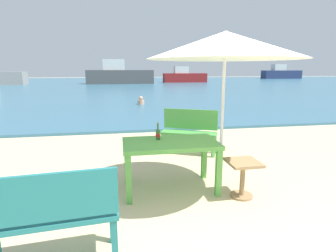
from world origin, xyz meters
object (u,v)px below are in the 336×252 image
(picnic_table_green, at_px, (170,149))
(swimmer_person, at_px, (141,101))
(bench_green_left, at_px, (190,128))
(bench_teal_center, at_px, (51,213))
(boat_barge, at_px, (184,77))
(patio_umbrella, at_px, (225,46))
(boat_fishing_trawler, at_px, (281,73))
(beer_bottle_amber, at_px, (158,134))
(boat_tanker, at_px, (119,75))
(side_table_wood, at_px, (243,174))

(picnic_table_green, height_order, swimmer_person, picnic_table_green)
(picnic_table_green, relative_size, bench_green_left, 1.13)
(bench_teal_center, distance_m, swimmer_person, 11.18)
(boat_barge, bearing_deg, patio_umbrella, -102.69)
(picnic_table_green, distance_m, swimmer_person, 9.65)
(picnic_table_green, bearing_deg, patio_umbrella, -22.40)
(patio_umbrella, distance_m, boat_barge, 32.60)
(swimmer_person, height_order, boat_fishing_trawler, boat_fishing_trawler)
(bench_green_left, relative_size, boat_barge, 0.22)
(beer_bottle_amber, bearing_deg, boat_tanker, 90.99)
(beer_bottle_amber, relative_size, boat_fishing_trawler, 0.04)
(swimmer_person, bearing_deg, boat_fishing_trawler, 48.78)
(picnic_table_green, height_order, side_table_wood, picnic_table_green)
(swimmer_person, bearing_deg, picnic_table_green, -91.88)
(beer_bottle_amber, distance_m, bench_green_left, 1.89)
(side_table_wood, distance_m, boat_tanker, 29.96)
(patio_umbrella, bearing_deg, bench_green_left, 87.81)
(patio_umbrella, relative_size, boat_fishing_trawler, 0.32)
(side_table_wood, bearing_deg, bench_green_left, 95.51)
(bench_green_left, xyz_separation_m, boat_tanker, (-1.43, 27.71, 0.57))
(patio_umbrella, relative_size, side_table_wood, 4.26)
(bench_green_left, distance_m, boat_barge, 30.56)
(patio_umbrella, distance_m, bench_teal_center, 2.82)
(boat_tanker, bearing_deg, bench_teal_center, -91.29)
(side_table_wood, distance_m, swimmer_person, 10.08)
(boat_tanker, bearing_deg, bench_green_left, -87.04)
(picnic_table_green, distance_m, boat_tanker, 29.50)
(boat_tanker, height_order, boat_barge, boat_tanker)
(beer_bottle_amber, xyz_separation_m, bench_green_left, (0.93, 1.62, -0.31))
(picnic_table_green, bearing_deg, bench_green_left, 66.75)
(bench_green_left, bearing_deg, boat_barge, 76.61)
(boat_tanker, bearing_deg, side_table_wood, -86.85)
(boat_fishing_trawler, xyz_separation_m, boat_barge, (-20.88, -10.56, -0.19))
(boat_tanker, distance_m, boat_barge, 8.75)
(side_table_wood, bearing_deg, picnic_table_green, 156.52)
(boat_fishing_trawler, bearing_deg, beer_bottle_amber, -124.57)
(patio_umbrella, height_order, boat_fishing_trawler, boat_fishing_trawler)
(side_table_wood, height_order, bench_green_left, bench_green_left)
(picnic_table_green, xyz_separation_m, boat_barge, (7.84, 31.50, 0.18))
(side_table_wood, bearing_deg, boat_fishing_trawler, 56.85)
(beer_bottle_amber, distance_m, bench_teal_center, 1.99)
(bench_teal_center, bearing_deg, picnic_table_green, 45.82)
(patio_umbrella, xyz_separation_m, boat_fishing_trawler, (28.03, 42.33, -1.10))
(swimmer_person, bearing_deg, side_table_wood, -86.27)
(patio_umbrella, distance_m, bench_green_left, 2.59)
(picnic_table_green, distance_m, bench_teal_center, 1.97)
(picnic_table_green, distance_m, side_table_wood, 1.10)
(bench_teal_center, bearing_deg, boat_tanker, 88.71)
(side_table_wood, relative_size, boat_barge, 0.09)
(picnic_table_green, xyz_separation_m, beer_bottle_amber, (-0.17, 0.15, 0.20))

